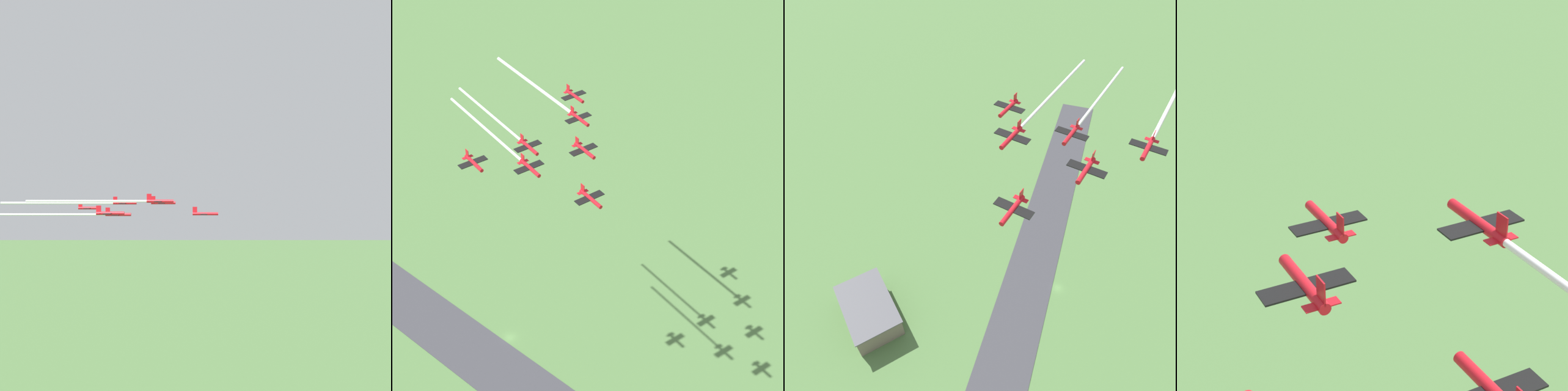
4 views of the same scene
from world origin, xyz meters
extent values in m
plane|color=#4C723D|center=(0.00, 0.00, 0.00)|extent=(3000.00, 3000.00, 0.00)
cube|color=#726656|center=(31.76, 82.31, 5.72)|extent=(30.30, 19.70, 11.45)
cube|color=#4C4C51|center=(31.76, 82.31, 11.70)|extent=(31.81, 20.68, 0.50)
cylinder|color=red|center=(-24.29, 50.82, 106.05)|extent=(5.04, 8.48, 1.09)
cube|color=black|center=(-24.02, 50.28, 106.05)|extent=(8.53, 5.92, 0.18)
cube|color=red|center=(-22.62, 47.54, 107.42)|extent=(0.85, 1.48, 2.19)
cube|color=red|center=(-22.62, 47.54, 106.05)|extent=(3.33, 2.42, 0.12)
cylinder|color=red|center=(-25.37, 33.13, 109.46)|extent=(5.04, 8.48, 1.09)
cube|color=black|center=(-25.10, 32.60, 109.46)|extent=(8.53, 5.92, 0.18)
cube|color=red|center=(-23.70, 29.85, 110.83)|extent=(0.85, 1.48, 2.19)
cube|color=red|center=(-23.70, 29.85, 109.46)|extent=(3.33, 2.42, 0.12)
cylinder|color=red|center=(-9.36, 41.28, 110.93)|extent=(5.04, 8.48, 1.09)
cube|color=black|center=(-9.09, 40.75, 110.93)|extent=(8.53, 5.92, 0.18)
cube|color=red|center=(-7.69, 38.00, 112.30)|extent=(0.85, 1.48, 2.19)
cube|color=red|center=(-7.69, 38.00, 110.93)|extent=(3.33, 2.42, 0.12)
cylinder|color=red|center=(-26.45, 15.44, 108.91)|extent=(5.04, 8.48, 1.09)
cube|color=black|center=(-26.18, 14.91, 108.91)|extent=(8.53, 5.92, 0.18)
cube|color=red|center=(-24.78, 12.16, 110.28)|extent=(0.85, 1.48, 2.19)
cube|color=red|center=(-24.78, 12.16, 108.91)|extent=(3.33, 2.42, 0.12)
cylinder|color=red|center=(-10.44, 23.59, 105.80)|extent=(5.04, 8.48, 1.09)
cube|color=black|center=(-10.17, 23.06, 105.80)|extent=(8.53, 5.92, 0.18)
cube|color=red|center=(-8.77, 20.31, 107.17)|extent=(0.85, 1.48, 2.19)
cube|color=red|center=(-8.77, 20.31, 105.80)|extent=(3.33, 2.42, 0.12)
cylinder|color=red|center=(5.58, 31.74, 107.51)|extent=(5.04, 8.48, 1.09)
cube|color=black|center=(5.85, 31.21, 107.51)|extent=(8.53, 5.92, 0.18)
cube|color=red|center=(7.25, 28.46, 108.88)|extent=(0.85, 1.48, 2.19)
cube|color=red|center=(7.25, 28.46, 107.51)|extent=(3.33, 2.42, 0.12)
cylinder|color=white|center=(1.82, 19.32, 110.93)|extent=(18.98, 36.29, 0.77)
cylinder|color=white|center=(-14.65, -7.74, 108.91)|extent=(20.41, 38.82, 0.98)
cylinder|color=white|center=(0.15, 2.80, 105.80)|extent=(17.79, 33.95, 0.77)
camera|label=1|loc=(146.80, 133.81, 119.64)|focal=50.00mm
camera|label=2|loc=(0.85, 207.52, 229.44)|focal=70.00mm
camera|label=3|loc=(-65.68, 83.18, 162.05)|focal=35.00mm
camera|label=4|loc=(-20.22, -22.32, 145.08)|focal=70.00mm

